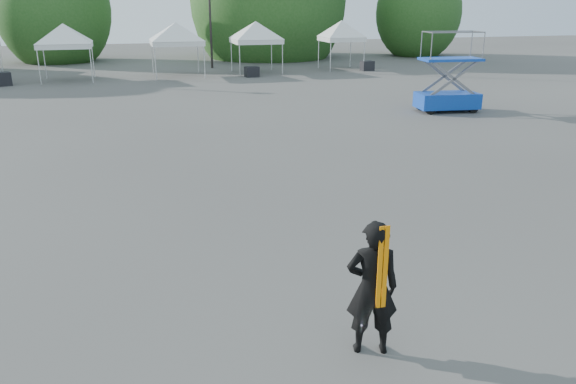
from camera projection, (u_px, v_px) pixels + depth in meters
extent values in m
plane|color=#474442|center=(318.00, 253.00, 10.60)|extent=(120.00, 120.00, 0.00)
cylinder|color=#382314|center=(58.00, 47.00, 44.50)|extent=(0.36, 0.36, 2.27)
ellipsoid|color=#22511B|center=(53.00, 10.00, 43.60)|extent=(4.16, 4.16, 4.78)
cylinder|color=#382314|center=(269.00, 41.00, 48.00)|extent=(0.36, 0.36, 2.80)
cylinder|color=#382314|center=(416.00, 43.00, 49.73)|extent=(0.36, 0.36, 2.10)
ellipsoid|color=#22511B|center=(418.00, 13.00, 48.90)|extent=(3.84, 3.84, 4.42)
cylinder|color=silver|center=(1.00, 62.00, 34.44)|extent=(0.06, 0.06, 2.00)
cylinder|color=silver|center=(39.00, 67.00, 32.01)|extent=(0.06, 0.06, 2.00)
cylinder|color=silver|center=(91.00, 65.00, 32.76)|extent=(0.06, 0.06, 2.00)
cylinder|color=silver|center=(45.00, 62.00, 34.60)|extent=(0.06, 0.06, 2.00)
cylinder|color=silver|center=(93.00, 61.00, 35.35)|extent=(0.06, 0.06, 2.00)
cube|color=white|center=(65.00, 45.00, 33.33)|extent=(3.04, 3.04, 0.30)
pyramid|color=white|center=(62.00, 23.00, 32.93)|extent=(4.30, 4.30, 1.10)
cylinder|color=silver|center=(155.00, 63.00, 34.09)|extent=(0.06, 0.06, 2.00)
cylinder|color=silver|center=(204.00, 62.00, 34.88)|extent=(0.06, 0.06, 2.00)
cylinder|color=silver|center=(153.00, 59.00, 36.81)|extent=(0.06, 0.06, 2.00)
cylinder|color=silver|center=(198.00, 57.00, 37.60)|extent=(0.06, 0.06, 2.00)
cube|color=white|center=(177.00, 43.00, 35.50)|extent=(3.19, 3.19, 0.30)
pyramid|color=white|center=(175.00, 22.00, 35.10)|extent=(4.51, 4.51, 1.10)
cylinder|color=silver|center=(240.00, 60.00, 35.79)|extent=(0.06, 0.06, 2.00)
cylinder|color=silver|center=(282.00, 59.00, 36.54)|extent=(0.06, 0.06, 2.00)
cylinder|color=silver|center=(231.00, 56.00, 38.37)|extent=(0.06, 0.06, 2.00)
cylinder|color=silver|center=(272.00, 55.00, 39.12)|extent=(0.06, 0.06, 2.00)
cube|color=white|center=(256.00, 41.00, 37.11)|extent=(3.04, 3.04, 0.30)
pyramid|color=white|center=(256.00, 21.00, 36.71)|extent=(4.30, 4.30, 1.10)
cylinder|color=silver|center=(330.00, 57.00, 37.99)|extent=(0.06, 0.06, 2.00)
cylinder|color=silver|center=(364.00, 56.00, 38.64)|extent=(0.06, 0.06, 2.00)
cylinder|color=silver|center=(319.00, 54.00, 40.22)|extent=(0.06, 0.06, 2.00)
cylinder|color=silver|center=(350.00, 53.00, 40.87)|extent=(0.06, 0.06, 2.00)
cube|color=white|center=(341.00, 39.00, 39.08)|extent=(2.66, 2.66, 0.30)
pyramid|color=white|center=(342.00, 20.00, 38.68)|extent=(3.76, 3.76, 1.10)
imported|color=black|center=(372.00, 288.00, 7.35)|extent=(0.79, 0.63, 1.89)
cube|color=orange|center=(380.00, 268.00, 7.05)|extent=(0.15, 0.03, 1.14)
cube|color=#0C249D|center=(447.00, 100.00, 24.21)|extent=(2.73, 1.60, 0.65)
cube|color=#0C249D|center=(451.00, 59.00, 23.66)|extent=(2.62, 1.53, 0.11)
cylinder|color=black|center=(430.00, 110.00, 23.65)|extent=(0.41, 0.21, 0.39)
cylinder|color=black|center=(473.00, 109.00, 23.95)|extent=(0.41, 0.21, 0.39)
cylinder|color=black|center=(420.00, 105.00, 24.66)|extent=(0.41, 0.21, 0.39)
cylinder|color=black|center=(462.00, 104.00, 24.96)|extent=(0.41, 0.21, 0.39)
cube|color=black|center=(1.00, 79.00, 31.73)|extent=(1.17, 1.04, 0.75)
cube|color=black|center=(252.00, 72.00, 35.55)|extent=(0.91, 0.76, 0.64)
cube|color=black|center=(367.00, 66.00, 38.87)|extent=(0.87, 0.69, 0.65)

